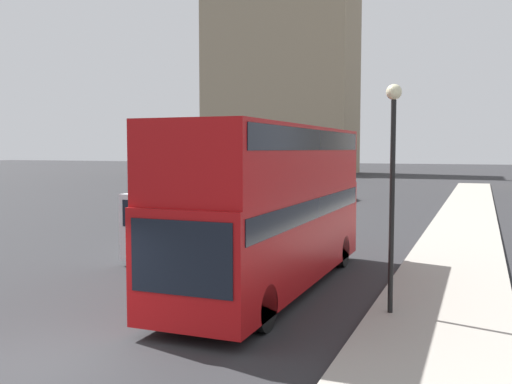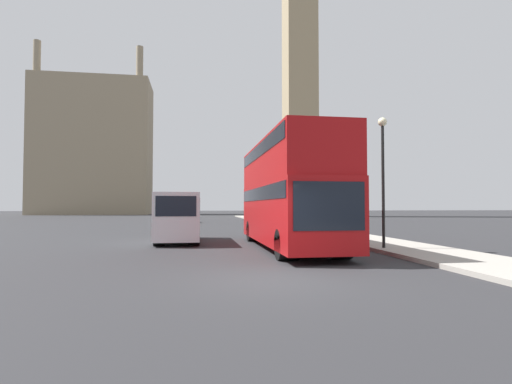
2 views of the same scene
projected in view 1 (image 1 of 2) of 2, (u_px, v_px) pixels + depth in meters
name	position (u px, v px, depth m)	size (l,w,h in m)	color
ground_plane	(40.00, 367.00, 10.41)	(300.00, 300.00, 0.00)	#28282B
building_block_distant	(281.00, 84.00, 94.35)	(24.09, 12.17, 35.96)	gray
red_double_decker_bus	(273.00, 199.00, 16.08)	(2.61, 10.63, 4.60)	#A80F11
white_van	(186.00, 220.00, 21.43)	(2.11, 5.79, 2.46)	silver
street_lamp	(393.00, 162.00, 13.12)	(0.36, 0.36, 5.31)	black
parked_sedan	(334.00, 191.00, 44.18)	(1.74, 4.25, 1.62)	maroon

